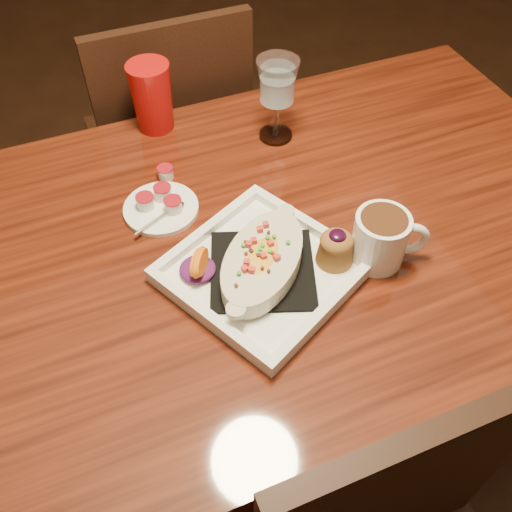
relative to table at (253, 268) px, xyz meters
name	(u,v)px	position (x,y,z in m)	size (l,w,h in m)	color
floor	(254,409)	(0.00, 0.00, -0.65)	(7.00, 7.00, 0.00)	black
table	(253,268)	(0.00, 0.00, 0.00)	(1.50, 0.90, 0.75)	maroon
chair_far	(172,144)	(0.00, 0.63, -0.15)	(0.42, 0.42, 0.93)	black
plate	(268,264)	(-0.01, -0.10, 0.12)	(0.39, 0.39, 0.08)	white
coffee_mug	(382,237)	(0.19, -0.14, 0.15)	(0.14, 0.10, 0.10)	white
goblet	(277,86)	(0.16, 0.26, 0.23)	(0.09, 0.09, 0.19)	silver
saucer	(161,207)	(-0.14, 0.13, 0.11)	(0.15, 0.15, 0.10)	white
creamer_loose	(165,172)	(-0.11, 0.22, 0.11)	(0.03, 0.03, 0.03)	white
red_tumbler	(152,97)	(-0.08, 0.40, 0.17)	(0.09, 0.09, 0.16)	red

